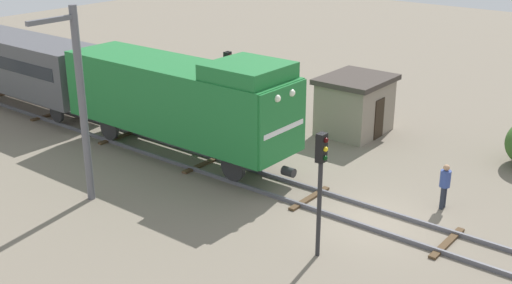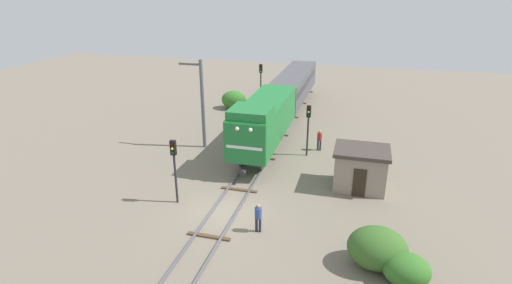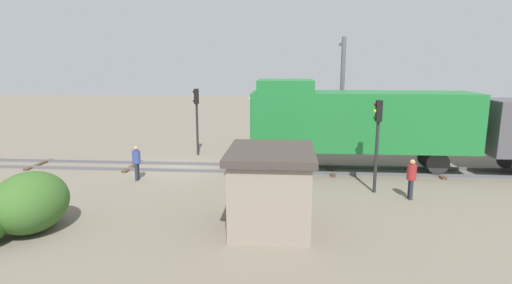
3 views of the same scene
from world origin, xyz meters
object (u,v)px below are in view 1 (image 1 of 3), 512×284
at_px(traffic_signal_near, 321,172).
at_px(worker_near_track, 445,183).
at_px(worker_by_signal, 219,106).
at_px(locomotive, 180,97).
at_px(traffic_signal_mid, 228,78).
at_px(catenary_mast, 80,101).
at_px(passenger_car_leading, 4,57).
at_px(relay_hut, 355,105).

bearing_deg(traffic_signal_near, worker_near_track, -17.05).
height_order(worker_near_track, worker_by_signal, same).
bearing_deg(worker_near_track, locomotive, 74.39).
height_order(traffic_signal_mid, worker_near_track, traffic_signal_mid).
distance_m(locomotive, catenary_mast, 5.18).
bearing_deg(worker_by_signal, traffic_signal_mid, 123.97).
xyz_separation_m(passenger_car_leading, traffic_signal_near, (-3.20, -22.39, 0.32)).
height_order(catenary_mast, relay_hut, catenary_mast).
distance_m(passenger_car_leading, relay_hut, 19.01).
bearing_deg(worker_near_track, worker_by_signal, 53.54).
bearing_deg(catenary_mast, traffic_signal_mid, 2.92).
bearing_deg(locomotive, relay_hut, -28.63).
bearing_deg(traffic_signal_mid, passenger_car_leading, 104.61).
relative_size(traffic_signal_near, relay_hut, 1.17).
height_order(locomotive, relay_hut, locomotive).
xyz_separation_m(worker_near_track, catenary_mast, (-7.47, 10.63, 2.84)).
relative_size(locomotive, catenary_mast, 1.61).
height_order(passenger_car_leading, worker_near_track, passenger_car_leading).
bearing_deg(traffic_signal_near, catenary_mast, 101.84).
height_order(worker_near_track, catenary_mast, catenary_mast).
relative_size(traffic_signal_mid, worker_near_track, 2.38).
distance_m(passenger_car_leading, worker_by_signal, 12.56).
bearing_deg(passenger_car_leading, locomotive, -90.00).
height_order(traffic_signal_near, relay_hut, traffic_signal_near).
relative_size(catenary_mast, relay_hut, 2.05).
bearing_deg(worker_near_track, passenger_car_leading, 67.51).
height_order(passenger_car_leading, traffic_signal_near, traffic_signal_near).
bearing_deg(worker_by_signal, passenger_car_leading, -4.85).
distance_m(locomotive, passenger_car_leading, 13.34).
relative_size(passenger_car_leading, traffic_signal_near, 3.43).
bearing_deg(traffic_signal_mid, worker_by_signal, 58.52).
distance_m(traffic_signal_mid, worker_by_signal, 2.38).
bearing_deg(traffic_signal_near, relay_hut, 24.85).
xyz_separation_m(passenger_car_leading, worker_near_track, (2.40, -24.10, -1.53)).
xyz_separation_m(traffic_signal_near, traffic_signal_mid, (6.60, 9.34, -0.02)).
xyz_separation_m(traffic_signal_mid, worker_by_signal, (0.80, 1.31, -1.82)).
xyz_separation_m(worker_by_signal, catenary_mast, (-9.27, -1.74, 2.84)).
xyz_separation_m(traffic_signal_mid, worker_near_track, (-1.00, -11.06, -1.82)).
height_order(traffic_signal_mid, relay_hut, traffic_signal_mid).
bearing_deg(catenary_mast, relay_hut, -17.47).
xyz_separation_m(passenger_car_leading, relay_hut, (7.50, -17.43, -1.13)).
bearing_deg(traffic_signal_near, locomotive, 70.53).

